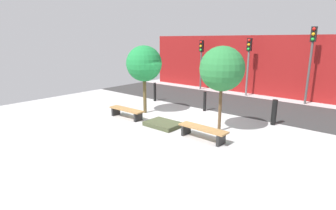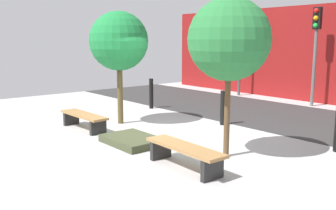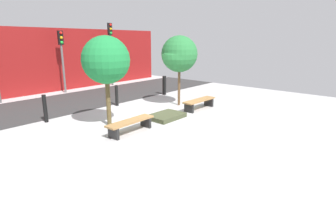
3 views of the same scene
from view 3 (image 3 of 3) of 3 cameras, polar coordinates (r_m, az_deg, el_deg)
name	(u,v)px [view 3 (image 3 of 3)]	position (r m, az deg, el deg)	size (l,w,h in m)	color
ground_plane	(152,115)	(11.11, -3.46, -2.09)	(18.00, 18.00, 0.00)	#AFAFAF
road_strip	(89,98)	(14.77, -16.85, 1.41)	(18.00, 4.35, 0.01)	#313131
building_facade	(54,60)	(17.54, -23.48, 8.98)	(16.20, 0.50, 3.76)	maroon
bench_left	(131,124)	(8.99, -8.16, -4.04)	(1.85, 0.51, 0.43)	black
bench_right	(199,102)	(11.97, 6.84, 0.63)	(1.88, 0.53, 0.45)	black
planter_bed	(166,116)	(10.57, -0.41, -2.43)	(1.43, 1.01, 0.17)	#40452D
tree_behind_left_bench	(106,60)	(9.51, -13.36, 9.43)	(1.68, 1.68, 3.24)	brown
tree_behind_right_bench	(179,54)	(12.36, 2.50, 11.00)	(1.68, 1.68, 3.28)	brown
bollard_far_left	(45,109)	(11.01, -25.19, -0.70)	(0.15, 0.15, 1.07)	black
bollard_left	(117,96)	(12.71, -11.11, 2.04)	(0.15, 0.15, 0.99)	black
bollard_center	(164,85)	(14.99, -0.81, 4.28)	(0.21, 0.21, 1.08)	black
traffic_light_mid_west	(62,50)	(16.60, -22.12, 10.95)	(0.28, 0.27, 3.58)	#606060
traffic_light_mid_east	(111,43)	(18.45, -12.38, 12.99)	(0.28, 0.27, 4.15)	#4A4A4A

